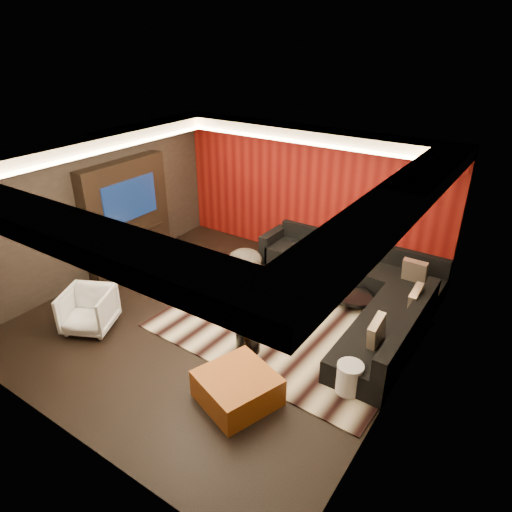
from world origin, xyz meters
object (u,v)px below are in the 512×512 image
Objects in this scene: drum_stool at (248,338)px; armchair at (88,310)px; orange_ottoman at (237,388)px; coffee_table at (343,294)px; sectional_sofa at (361,289)px; white_side_table at (349,378)px.

drum_stool is 2.69m from armchair.
orange_ottoman is 1.19× the size of armchair.
armchair reaches higher than coffee_table.
sectional_sofa is at bearing 18.19° from armchair.
armchair is 0.21× the size of sectional_sofa.
sectional_sofa reaches higher than drum_stool.
sectional_sofa is (0.27, 0.13, 0.14)m from coffee_table.
armchair is (-2.98, -0.03, 0.15)m from orange_ottoman.
armchair is (-4.15, -1.01, 0.13)m from white_side_table.
drum_stool is 0.12× the size of sectional_sofa.
drum_stool is 0.97× the size of white_side_table.
white_side_table is (1.04, -2.14, 0.10)m from coffee_table.
orange_ottoman is 3.27m from sectional_sofa.
armchair is at bearing -159.20° from drum_stool.
drum_stool is at bearing 117.04° from orange_ottoman.
sectional_sofa is (0.87, 2.32, 0.02)m from drum_stool.
drum_stool is 2.48m from sectional_sofa.
white_side_table is (1.64, 0.06, -0.01)m from drum_stool.
drum_stool reaches higher than coffee_table.
coffee_table is 0.33m from sectional_sofa.
armchair is 4.71m from sectional_sofa.
coffee_table is 2.38m from white_side_table.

